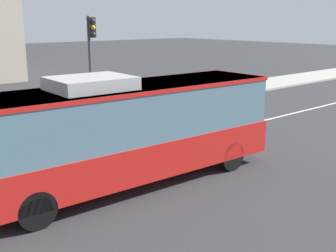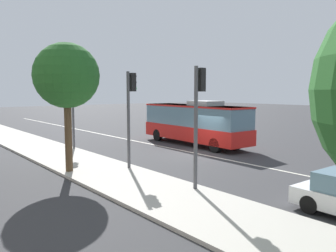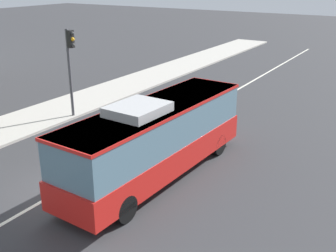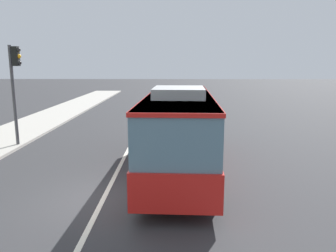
{
  "view_description": "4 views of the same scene",
  "coord_description": "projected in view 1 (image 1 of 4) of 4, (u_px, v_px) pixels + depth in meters",
  "views": [
    {
      "loc": [
        -4.11,
        -12.72,
        4.99
      ],
      "look_at": [
        5.93,
        -0.9,
        1.07
      ],
      "focal_mm": 44.81,
      "sensor_mm": 36.0,
      "label": 1
    },
    {
      "loc": [
        -15.96,
        15.7,
        4.19
      ],
      "look_at": [
        5.71,
        -2.08,
        1.29
      ],
      "focal_mm": 36.11,
      "sensor_mm": 36.0,
      "label": 2
    },
    {
      "loc": [
        -9.95,
        -11.12,
        8.04
      ],
      "look_at": [
        5.48,
        -1.47,
        1.24
      ],
      "focal_mm": 43.68,
      "sensor_mm": 36.0,
      "label": 3
    },
    {
      "loc": [
        -9.95,
        -2.2,
        4.32
      ],
      "look_at": [
        3.59,
        -2.05,
        1.7
      ],
      "focal_mm": 34.88,
      "sensor_mm": 36.0,
      "label": 4
    }
  ],
  "objects": [
    {
      "name": "traffic_light_far_corner",
      "position": [
        91.0,
        50.0,
        20.66
      ],
      "size": [
        0.32,
        0.62,
        5.2
      ],
      "rotation": [
        0.0,
        0.0,
        -1.55
      ],
      "color": "#47474C",
      "rests_on": "ground_plane"
    },
    {
      "name": "transit_bus",
      "position": [
        128.0,
        128.0,
        12.75
      ],
      "size": [
        10.1,
        2.92,
        3.46
      ],
      "rotation": [
        0.0,
        0.0,
        -0.04
      ],
      "color": "red",
      "rests_on": "ground_plane"
    },
    {
      "name": "lane_centre_line",
      "position": [
        6.0,
        183.0,
        13.2
      ],
      "size": [
        76.0,
        0.16,
        0.01
      ],
      "primitive_type": "cube",
      "color": "silver",
      "rests_on": "ground_plane"
    },
    {
      "name": "ground_plane",
      "position": [
        6.0,
        183.0,
        13.2
      ],
      "size": [
        160.0,
        160.0,
        0.0
      ],
      "primitive_type": "plane",
      "color": "#333335"
    }
  ]
}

